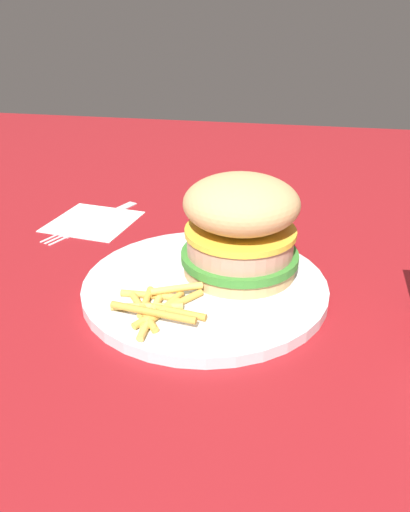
% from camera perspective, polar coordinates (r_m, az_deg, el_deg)
% --- Properties ---
extents(ground_plane, '(1.60, 1.60, 0.00)m').
position_cam_1_polar(ground_plane, '(0.57, -0.26, -2.38)').
color(ground_plane, maroon).
extents(plate, '(0.26, 0.26, 0.01)m').
position_cam_1_polar(plate, '(0.54, 0.00, -3.43)').
color(plate, silver).
rests_on(plate, ground_plane).
extents(sandwich, '(0.13, 0.13, 0.11)m').
position_cam_1_polar(sandwich, '(0.53, 3.98, 3.25)').
color(sandwich, tan).
rests_on(sandwich, plate).
extents(fries_pile, '(0.09, 0.09, 0.01)m').
position_cam_1_polar(fries_pile, '(0.49, -5.36, -5.73)').
color(fries_pile, gold).
rests_on(fries_pile, plate).
extents(napkin, '(0.12, 0.12, 0.00)m').
position_cam_1_polar(napkin, '(0.73, -12.50, 3.85)').
color(napkin, white).
rests_on(napkin, ground_plane).
extents(fork, '(0.08, 0.17, 0.00)m').
position_cam_1_polar(fork, '(0.72, -12.61, 3.99)').
color(fork, silver).
rests_on(fork, napkin).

